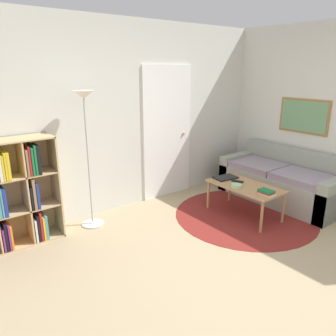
{
  "coord_description": "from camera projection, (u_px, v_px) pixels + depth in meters",
  "views": [
    {
      "loc": [
        -2.31,
        -1.57,
        1.97
      ],
      "look_at": [
        -0.09,
        1.3,
        0.85
      ],
      "focal_mm": 35.0,
      "sensor_mm": 36.0,
      "label": 1
    }
  ],
  "objects": [
    {
      "name": "coffee_table",
      "position": [
        245.0,
        188.0,
        4.45
      ],
      "size": [
        0.54,
        1.01,
        0.44
      ],
      "color": "#AD7F51",
      "rests_on": "ground_plane"
    },
    {
      "name": "laptop",
      "position": [
        225.0,
        178.0,
        4.71
      ],
      "size": [
        0.36,
        0.26,
        0.02
      ],
      "color": "black",
      "rests_on": "coffee_table"
    },
    {
      "name": "wall_back",
      "position": [
        127.0,
        118.0,
        4.56
      ],
      "size": [
        7.78,
        0.11,
        2.6
      ],
      "color": "silver",
      "rests_on": "ground_plane"
    },
    {
      "name": "bookshelf",
      "position": [
        4.0,
        195.0,
        3.6
      ],
      "size": [
        1.06,
        0.34,
        1.23
      ],
      "color": "tan",
      "rests_on": "ground_plane"
    },
    {
      "name": "bowl",
      "position": [
        237.0,
        186.0,
        4.35
      ],
      "size": [
        0.14,
        0.14,
        0.04
      ],
      "color": "#9ED193",
      "rests_on": "coffee_table"
    },
    {
      "name": "remote",
      "position": [
        237.0,
        181.0,
        4.56
      ],
      "size": [
        0.1,
        0.17,
        0.02
      ],
      "color": "black",
      "rests_on": "coffee_table"
    },
    {
      "name": "ground_plane",
      "position": [
        259.0,
        283.0,
        3.12
      ],
      "size": [
        14.0,
        14.0,
        0.0
      ],
      "primitive_type": "plane",
      "color": "tan"
    },
    {
      "name": "book_stack_on_table",
      "position": [
        266.0,
        192.0,
        4.1
      ],
      "size": [
        0.13,
        0.2,
        0.06
      ],
      "color": "silver",
      "rests_on": "coffee_table"
    },
    {
      "name": "couch",
      "position": [
        284.0,
        182.0,
        5.05
      ],
      "size": [
        0.83,
        1.82,
        0.77
      ],
      "color": "gray",
      "rests_on": "ground_plane"
    },
    {
      "name": "rug",
      "position": [
        245.0,
        215.0,
        4.55
      ],
      "size": [
        1.93,
        1.93,
        0.01
      ],
      "color": "maroon",
      "rests_on": "ground_plane"
    },
    {
      "name": "floor_lamp",
      "position": [
        86.0,
        125.0,
        3.91
      ],
      "size": [
        0.29,
        0.29,
        1.71
      ],
      "color": "#B7B7BC",
      "rests_on": "ground_plane"
    },
    {
      "name": "wall_right",
      "position": [
        301.0,
        113.0,
        5.04
      ],
      "size": [
        0.08,
        5.37,
        2.6
      ],
      "color": "silver",
      "rests_on": "ground_plane"
    }
  ]
}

